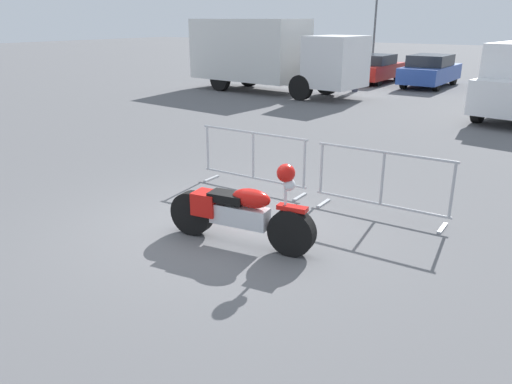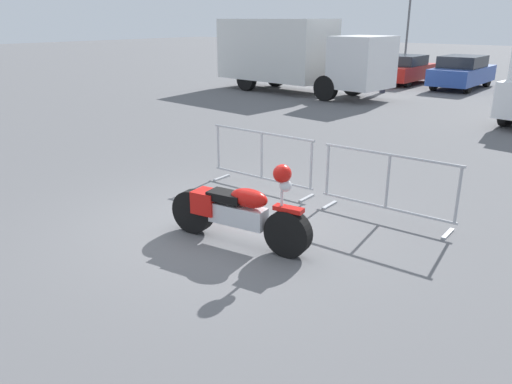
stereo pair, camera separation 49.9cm
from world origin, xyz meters
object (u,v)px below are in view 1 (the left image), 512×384
Objects in this scene: pedestrian at (356,70)px; street_lamp at (376,5)px; parked_car_green at (280,63)px; parked_car_red at (375,68)px; box_truck at (266,53)px; motorcycle at (240,212)px; crowd_barrier_near at (253,159)px; crowd_barrier_far at (382,183)px; parked_car_blue at (430,71)px; parked_car_black at (325,65)px.

street_lamp is at bearing -135.56° from pedestrian.
parked_car_green reaches higher than parked_car_red.
box_truck is at bearing -91.36° from street_lamp.
parked_car_red is at bearing 98.18° from motorcycle.
parked_car_red is 3.58m from pedestrian.
street_lamp reaches higher than motorcycle.
crowd_barrier_near is (-1.23, 2.10, 0.08)m from motorcycle.
crowd_barrier_near is 1.30× the size of pedestrian.
street_lamp is at bearing 112.40° from crowd_barrier_far.
crowd_barrier_near is 0.56× the size of parked_car_red.
parked_car_green is (-12.12, 16.50, 0.15)m from crowd_barrier_far.
pedestrian is 0.30× the size of street_lamp.
motorcycle is at bearing -71.97° from street_lamp.
parked_car_green is 0.96× the size of parked_car_blue.
crowd_barrier_near is at bearing -149.25° from parked_car_green.
pedestrian is at bearing 106.04° from crowd_barrier_near.
box_truck is at bearing 137.44° from parked_car_blue.
motorcycle is at bearing -155.84° from parked_car_black.
parked_car_black is at bearing 105.53° from motorcycle.
motorcycle is 0.28× the size of box_truck.
crowd_barrier_near is 19.12m from parked_car_green.
parked_car_black is at bearing 90.56° from parked_car_blue.
parked_car_green is at bearing 91.46° from parked_car_black.
crowd_barrier_near is 0.28× the size of box_truck.
parked_car_green reaches higher than crowd_barrier_far.
parked_car_blue is at bearing 51.68° from box_truck.
box_truck reaches higher than parked_car_blue.
crowd_barrier_near is 12.94m from box_truck.
parked_car_blue is (-1.62, 16.56, 0.18)m from crowd_barrier_near.
crowd_barrier_near is at bearing -73.26° from street_lamp.
parked_car_red is (2.61, 5.79, -0.95)m from box_truck.
crowd_barrier_far is 19.05m from parked_car_black.
parked_car_blue is (-2.85, 18.66, 0.26)m from motorcycle.
parked_car_green is at bearing 120.70° from box_truck.
crowd_barrier_near is 23.29m from street_lamp.
parked_car_black is (-0.07, 5.67, -0.91)m from box_truck.
pedestrian reaches higher than parked_car_green.
parked_car_green is at bearing 126.30° from crowd_barrier_far.
street_lamp reaches higher than parked_car_green.
parked_car_red is (-5.53, 18.77, 0.21)m from motorcycle.
motorcycle is 2.43m from crowd_barrier_near.
parked_car_red is at bearing 112.07° from crowd_barrier_far.
parked_car_blue reaches higher than motorcycle.
pedestrian is (0.52, -3.53, 0.24)m from parked_car_red.
motorcycle is 1.00× the size of crowd_barrier_near.
pedestrian is (-6.24, 13.14, 0.37)m from crowd_barrier_far.
motorcycle is 18.88m from parked_car_blue.
street_lamp is (-5.03, 5.53, 2.98)m from parked_car_blue.
parked_car_green is at bearing -118.30° from street_lamp.
parked_car_blue is 0.75× the size of street_lamp.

